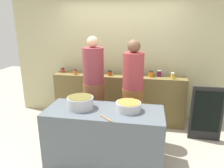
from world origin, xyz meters
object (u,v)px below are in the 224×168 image
(preserve_jar_5, at_px, (138,72))
(cook_in_cap, at_px, (132,97))
(preserve_jar_2, at_px, (94,72))
(cooking_pot_left, at_px, (80,102))
(cook_with_tongs, at_px, (94,93))
(preserve_jar_4, at_px, (132,72))
(preserve_jar_7, at_px, (159,73))
(cooking_pot_center, at_px, (128,106))
(preserve_jar_8, at_px, (173,76))
(preserve_jar_1, at_px, (75,72))
(chalkboard_sign, at_px, (206,114))
(preserve_jar_0, at_px, (63,70))
(preserve_jar_3, at_px, (110,73))
(wooden_spoon, at_px, (106,118))
(preserve_jar_6, at_px, (151,74))

(preserve_jar_5, height_order, cook_in_cap, cook_in_cap)
(preserve_jar_2, distance_m, cooking_pot_left, 1.35)
(preserve_jar_5, bearing_deg, cook_with_tongs, -137.42)
(preserve_jar_4, height_order, preserve_jar_7, preserve_jar_4)
(preserve_jar_2, height_order, cooking_pot_center, preserve_jar_2)
(preserve_jar_8, xyz_separation_m, cook_in_cap, (-0.71, -0.65, -0.25))
(preserve_jar_1, relative_size, chalkboard_sign, 0.10)
(preserve_jar_4, bearing_deg, preserve_jar_0, 178.27)
(preserve_jar_2, xyz_separation_m, cook_in_cap, (0.85, -0.68, -0.26))
(preserve_jar_2, bearing_deg, preserve_jar_4, 4.49)
(cook_with_tongs, bearing_deg, preserve_jar_4, 46.56)
(preserve_jar_3, relative_size, preserve_jar_8, 0.87)
(wooden_spoon, distance_m, cook_with_tongs, 1.12)
(cooking_pot_center, distance_m, cook_in_cap, 0.64)
(preserve_jar_0, relative_size, cooking_pot_center, 0.27)
(preserve_jar_2, xyz_separation_m, preserve_jar_6, (1.15, 0.06, -0.01))
(preserve_jar_0, height_order, wooden_spoon, preserve_jar_0)
(preserve_jar_3, height_order, chalkboard_sign, preserve_jar_3)
(preserve_jar_2, xyz_separation_m, wooden_spoon, (0.59, -1.63, -0.22))
(preserve_jar_0, distance_m, preserve_jar_5, 1.63)
(preserve_jar_3, bearing_deg, preserve_jar_1, -177.47)
(preserve_jar_8, distance_m, chalkboard_sign, 0.91)
(preserve_jar_7, bearing_deg, cooking_pot_center, -108.29)
(preserve_jar_5, relative_size, cooking_pot_center, 0.40)
(preserve_jar_2, bearing_deg, preserve_jar_6, 2.94)
(preserve_jar_3, relative_size, wooden_spoon, 0.44)
(preserve_jar_6, bearing_deg, preserve_jar_0, 178.56)
(chalkboard_sign, bearing_deg, preserve_jar_5, 157.86)
(preserve_jar_0, distance_m, preserve_jar_1, 0.34)
(preserve_jar_1, distance_m, preserve_jar_3, 0.73)
(preserve_jar_4, relative_size, preserve_jar_5, 0.99)
(preserve_jar_6, relative_size, cook_with_tongs, 0.07)
(preserve_jar_0, bearing_deg, preserve_jar_3, -4.69)
(preserve_jar_2, height_order, preserve_jar_7, preserve_jar_2)
(preserve_jar_4, bearing_deg, cooking_pot_left, -114.22)
(preserve_jar_1, distance_m, cooking_pot_center, 1.81)
(cook_with_tongs, bearing_deg, preserve_jar_0, 141.30)
(preserve_jar_0, relative_size, preserve_jar_5, 0.67)
(preserve_jar_0, relative_size, chalkboard_sign, 0.10)
(preserve_jar_1, relative_size, cooking_pot_left, 0.27)
(preserve_jar_0, distance_m, preserve_jar_2, 0.74)
(preserve_jar_2, bearing_deg, preserve_jar_5, 5.32)
(cooking_pot_left, height_order, cook_with_tongs, cook_with_tongs)
(preserve_jar_5, relative_size, preserve_jar_6, 1.20)
(cooking_pot_center, bearing_deg, preserve_jar_3, 111.52)
(chalkboard_sign, bearing_deg, wooden_spoon, -142.39)
(preserve_jar_0, height_order, preserve_jar_7, preserve_jar_7)
(cooking_pot_left, bearing_deg, preserve_jar_1, 112.75)
(preserve_jar_5, height_order, cooking_pot_center, preserve_jar_5)
(cooking_pot_center, bearing_deg, preserve_jar_5, 88.06)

